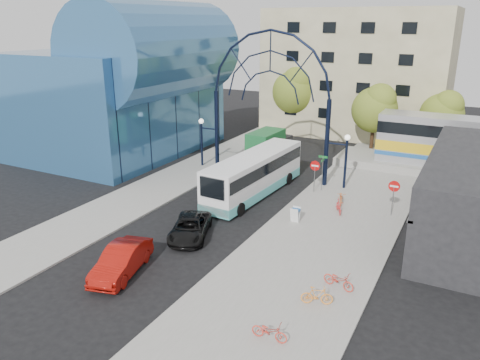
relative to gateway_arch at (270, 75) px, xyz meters
The scene contains 23 objects.
ground 16.41m from the gateway_arch, 90.00° to the right, with size 120.00×120.00×0.00m, color black.
sidewalk_east 15.37m from the gateway_arch, 51.34° to the right, with size 8.00×56.00×0.12m, color gray.
plaza_west 13.36m from the gateway_arch, 129.09° to the right, with size 5.00×50.00×0.12m, color gray.
gateway_arch is the anchor object (origin of this frame).
stop_sign 8.37m from the gateway_arch, 22.63° to the right, with size 0.80×0.07×2.50m.
do_not_enter_sign 13.43m from the gateway_arch, 19.99° to the right, with size 0.76×0.07×2.48m.
street_name_sign 8.38m from the gateway_arch, 15.07° to the right, with size 0.70×0.70×2.80m.
sandwich_board 12.52m from the gateway_arch, 55.09° to the right, with size 0.55×0.61×0.99m.
transit_hall 15.45m from the gateway_arch, behind, with size 16.50×18.00×14.50m.
commercial_block_east 17.57m from the gateway_arch, 14.04° to the right, with size 6.00×16.00×5.00m, color black.
apartment_block 21.12m from the gateway_arch, 84.55° to the left, with size 20.00×12.10×14.00m.
tree_north_a 13.98m from the gateway_arch, 62.83° to the left, with size 4.48×4.48×7.00m.
tree_north_b 16.72m from the gateway_arch, 103.68° to the left, with size 5.12×5.12×8.00m.
tree_north_c 18.95m from the gateway_arch, 48.96° to the left, with size 4.16×4.16×6.50m.
city_bus 8.19m from the gateway_arch, 79.30° to the right, with size 3.23×11.57×3.14m.
green_truck 8.71m from the gateway_arch, 113.08° to the left, with size 2.53×5.99×2.97m.
black_suv 15.19m from the gateway_arch, 87.27° to the right, with size 2.10×4.56×1.27m, color black.
red_sedan 19.90m from the gateway_arch, 90.38° to the right, with size 1.62×4.65×1.53m, color #981009.
bike_near_a 11.37m from the gateway_arch, 24.84° to the right, with size 0.60×1.71×0.90m, color orange.
bike_near_b 12.25m from the gateway_arch, 34.18° to the right, with size 0.43×1.52×0.92m, color red.
bike_far_a 19.63m from the gateway_arch, 54.42° to the right, with size 0.58×1.67×0.88m, color red.
bike_far_b 20.79m from the gateway_arch, 58.83° to the right, with size 0.43×1.51×0.90m, color orange.
bike_far_c 23.20m from the gateway_arch, 65.46° to the right, with size 0.55×1.57×0.82m, color red.
Camera 1 is at (15.48, -20.73, 12.66)m, focal length 35.00 mm.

